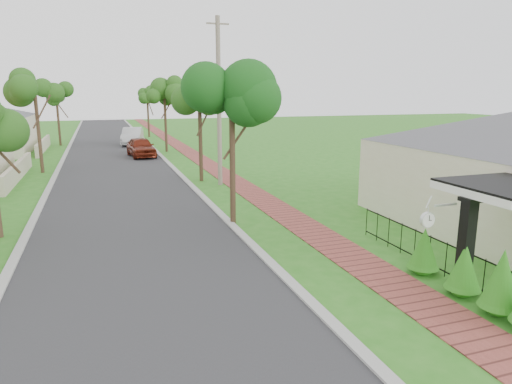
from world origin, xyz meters
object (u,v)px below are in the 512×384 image
parked_car_white (132,136)px  utility_pole (219,102)px  near_tree (232,108)px  parked_car_red (141,147)px  porch_post (465,251)px  station_clock (429,219)px

parked_car_white → utility_pole: 22.26m
near_tree → utility_pole: (1.46, 7.58, 0.05)m
near_tree → parked_car_red: bearing=94.7°
porch_post → parked_car_white: 37.71m
porch_post → utility_pole: size_ratio=0.28×
porch_post → near_tree: near_tree is taller
parked_car_red → utility_pole: size_ratio=0.50×
porch_post → parked_car_red: bearing=100.8°
station_clock → near_tree: bearing=110.8°
porch_post → parked_car_white: (-5.42, 37.31, -0.30)m
parked_car_white → near_tree: size_ratio=0.90×
porch_post → station_clock: bearing=155.0°
parked_car_red → utility_pole: (3.12, -12.83, 3.74)m
parked_car_white → utility_pole: utility_pole is taller
parked_car_red → parked_car_white: size_ratio=0.90×
porch_post → near_tree: size_ratio=0.45×
utility_pole → porch_post: bearing=-81.6°
parked_car_white → parked_car_red: bearing=-80.1°
parked_car_red → near_tree: bearing=-91.0°
station_clock → parked_car_white: bearing=97.1°
parked_car_red → utility_pole: utility_pole is taller
porch_post → station_clock: size_ratio=2.39×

